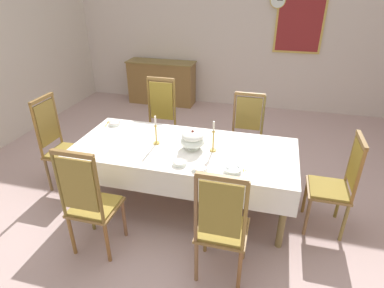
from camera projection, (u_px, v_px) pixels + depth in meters
ground at (189, 194)px, 4.10m from camera, size 6.55×6.75×0.04m
back_wall at (235, 29)px, 6.30m from camera, size 6.55×0.08×3.13m
dining_table at (184, 153)px, 3.59m from camera, size 2.45×1.07×0.77m
tablecloth at (184, 152)px, 3.58m from camera, size 2.47×1.09×0.30m
chair_south_a at (90, 201)px, 2.97m from camera, size 0.44×0.42×1.18m
chair_north_a at (160, 122)px, 4.59m from camera, size 0.44×0.42×1.23m
chair_south_b at (222, 225)px, 2.69m from camera, size 0.44×0.42×1.16m
chair_north_b at (246, 134)px, 4.32m from camera, size 0.44×0.42×1.11m
chair_head_west at (59, 143)px, 4.00m from camera, size 0.42×0.44×1.20m
chair_head_east at (336, 183)px, 3.28m from camera, size 0.42×0.44×1.10m
soup_tureen at (193, 140)px, 3.48m from camera, size 0.27×0.27×0.22m
candlestick_west at (156, 133)px, 3.56m from camera, size 0.07×0.07×0.34m
candlestick_east at (213, 139)px, 3.41m from camera, size 0.07×0.07×0.35m
bowl_near_left at (115, 123)px, 4.09m from camera, size 0.15×0.15×0.03m
bowl_near_right at (233, 170)px, 3.09m from camera, size 0.17×0.17×0.04m
bowl_far_left at (200, 168)px, 3.12m from camera, size 0.15×0.15×0.03m
bowl_far_right at (180, 163)px, 3.21m from camera, size 0.14×0.14×0.04m
spoon_primary at (108, 123)px, 4.14m from camera, size 0.05×0.18×0.01m
spoon_secondary at (244, 171)px, 3.10m from camera, size 0.05×0.18×0.01m
sideboard at (162, 82)px, 6.87m from camera, size 1.44×0.48×0.90m
mounted_clock at (278, 0)px, 5.82m from camera, size 0.29×0.06×0.29m
framed_painting at (300, 24)px, 5.91m from camera, size 0.87×0.05×1.07m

